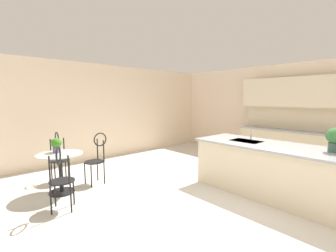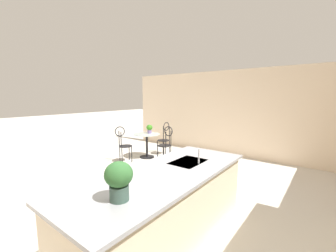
% 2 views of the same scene
% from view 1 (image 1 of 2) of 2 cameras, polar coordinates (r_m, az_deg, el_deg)
% --- Properties ---
extents(ground_plane, '(40.00, 40.00, 0.00)m').
position_cam_1_polar(ground_plane, '(4.19, 15.24, -17.92)').
color(ground_plane, beige).
extents(wall_back, '(9.00, 0.12, 2.70)m').
position_cam_1_polar(wall_back, '(7.19, 31.71, 2.70)').
color(wall_back, beige).
rests_on(wall_back, ground).
extents(wall_left_window, '(0.12, 7.80, 2.70)m').
position_cam_1_polar(wall_left_window, '(7.08, -14.69, 3.43)').
color(wall_left_window, beige).
rests_on(wall_left_window, ground).
extents(kitchen_island, '(2.80, 1.06, 0.92)m').
position_cam_1_polar(kitchen_island, '(4.61, 24.46, -9.84)').
color(kitchen_island, beige).
rests_on(kitchen_island, ground).
extents(back_counter_run, '(2.44, 0.64, 1.52)m').
position_cam_1_polar(back_counter_run, '(6.99, 27.06, -4.21)').
color(back_counter_run, beige).
rests_on(back_counter_run, ground).
extents(upper_cabinet_run, '(2.40, 0.36, 0.76)m').
position_cam_1_polar(upper_cabinet_run, '(6.86, 27.61, 7.39)').
color(upper_cabinet_run, beige).
rests_on(upper_cabinet_run, back_counter_run).
extents(bistro_table, '(0.80, 0.80, 0.74)m').
position_cam_1_polar(bistro_table, '(4.74, -24.89, -9.64)').
color(bistro_table, black).
rests_on(bistro_table, ground).
extents(chair_near_window, '(0.40, 0.49, 1.04)m').
position_cam_1_polar(chair_near_window, '(4.98, -17.16, -7.03)').
color(chair_near_window, black).
rests_on(chair_near_window, ground).
extents(chair_by_island, '(0.52, 0.51, 1.04)m').
position_cam_1_polar(chair_by_island, '(3.96, -24.85, -10.93)').
color(chair_by_island, black).
rests_on(chair_by_island, ground).
extents(chair_toward_desk, '(0.49, 0.40, 1.04)m').
position_cam_1_polar(chair_toward_desk, '(5.37, -25.25, -6.38)').
color(chair_toward_desk, black).
rests_on(chair_toward_desk, ground).
extents(sink_faucet, '(0.02, 0.02, 0.22)m').
position_cam_1_polar(sink_faucet, '(4.88, 19.75, -1.92)').
color(sink_faucet, '#B2B5BA').
rests_on(sink_faucet, kitchen_island).
extents(potted_plant_on_table, '(0.19, 0.19, 0.27)m').
position_cam_1_polar(potted_plant_on_table, '(4.77, -25.78, -4.07)').
color(potted_plant_on_table, '#7A669E').
rests_on(potted_plant_on_table, bistro_table).
extents(potted_plant_counter_far, '(0.26, 0.26, 0.37)m').
position_cam_1_polar(potted_plant_counter_far, '(4.33, 35.92, -2.49)').
color(potted_plant_counter_far, '#385147').
rests_on(potted_plant_counter_far, kitchen_island).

